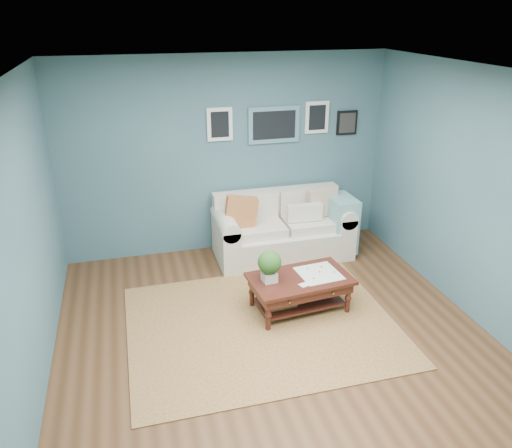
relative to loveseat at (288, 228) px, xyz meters
name	(u,v)px	position (x,y,z in m)	size (l,w,h in m)	color
room_shell	(283,225)	(-0.73, -1.97, 0.96)	(5.00, 5.02, 2.70)	brown
area_rug	(262,325)	(-0.82, -1.59, -0.39)	(2.89, 2.31, 0.01)	brown
loveseat	(288,228)	(0.00, 0.00, 0.00)	(1.90, 0.86, 0.98)	white
coffee_table	(295,283)	(-0.38, -1.40, -0.05)	(1.19, 0.77, 0.79)	black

